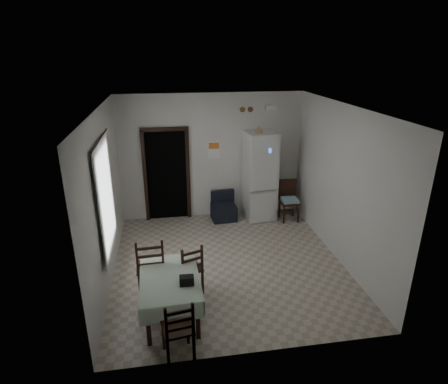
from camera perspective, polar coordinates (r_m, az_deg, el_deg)
name	(u,v)px	position (r m, az deg, el deg)	size (l,w,h in m)	color
ground	(228,263)	(7.20, 0.65, -10.76)	(4.50, 4.50, 0.00)	#B0A490
ceiling	(229,108)	(6.18, 0.76, 12.74)	(4.20, 4.50, 0.02)	white
wall_back	(212,157)	(8.66, -1.87, 5.34)	(4.20, 0.02, 2.90)	silver
wall_front	(261,258)	(4.57, 5.65, -9.93)	(4.20, 0.02, 2.90)	silver
wall_left	(105,199)	(6.55, -17.72, -0.98)	(0.02, 4.50, 2.90)	silver
wall_right	(341,185)	(7.20, 17.41, 1.04)	(0.02, 4.50, 2.90)	silver
doorway	(167,173)	(8.91, -8.73, 2.93)	(1.06, 0.52, 2.22)	black
window_recess	(99,198)	(6.33, -18.50, -0.84)	(0.10, 1.20, 1.60)	silver
curtain	(106,197)	(6.32, -17.51, -0.78)	(0.02, 1.45, 1.85)	silver
curtain_rod	(100,139)	(6.04, -18.40, 7.62)	(0.02, 0.02, 1.60)	black
calendar	(214,150)	(8.62, -1.54, 6.43)	(0.28, 0.02, 0.40)	white
calendar_image	(214,146)	(8.58, -1.54, 7.06)	(0.24, 0.01, 0.14)	orange
light_switch	(218,171)	(8.77, -0.86, 3.17)	(0.08, 0.02, 0.12)	beige
vent_left	(242,110)	(8.54, 2.83, 12.45)	(0.12, 0.12, 0.03)	brown
vent_right	(250,109)	(8.58, 4.03, 12.46)	(0.12, 0.12, 0.03)	brown
emergency_light	(271,108)	(8.67, 7.18, 12.64)	(0.25, 0.07, 0.09)	white
fridge	(260,176)	(8.69, 5.49, 2.41)	(0.67, 0.67, 2.06)	silver
tan_cone	(259,129)	(8.35, 5.35, 9.56)	(0.19, 0.19, 0.16)	tan
navy_seat	(224,206)	(8.77, -0.03, -2.19)	(0.55, 0.53, 0.67)	black
corner_chair	(290,201)	(8.83, 9.95, -1.37)	(0.41, 0.41, 0.95)	black
dining_table	(171,297)	(5.84, -8.10, -15.49)	(0.85, 1.29, 0.67)	#A4BA9F
black_bag	(187,280)	(5.44, -5.72, -13.25)	(0.20, 0.12, 0.13)	black
dining_chair_far_left	(151,265)	(6.25, -11.09, -10.90)	(0.45, 0.45, 1.06)	black
dining_chair_far_right	(189,268)	(6.24, -5.40, -11.41)	(0.39, 0.39, 0.91)	black
dining_chair_near_head	(178,327)	(5.13, -7.09, -19.77)	(0.39, 0.39, 0.91)	black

